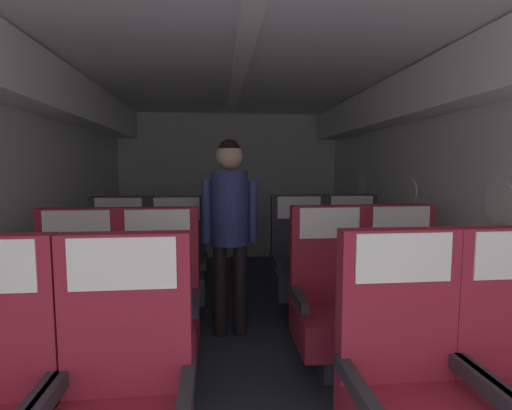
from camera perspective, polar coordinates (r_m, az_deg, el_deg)
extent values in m
cube|color=#2D3342|center=(3.06, -1.90, -20.28)|extent=(3.43, 6.05, 0.02)
cube|color=silver|center=(3.11, -33.20, -0.03)|extent=(0.08, 5.65, 2.14)
cube|color=silver|center=(3.30, 27.28, 0.53)|extent=(0.08, 5.65, 2.14)
cube|color=silver|center=(2.88, -2.05, 22.07)|extent=(3.31, 5.65, 0.06)
cube|color=silver|center=(5.60, -3.96, 2.95)|extent=(3.31, 0.06, 2.14)
cube|color=white|center=(3.08, -30.91, 15.98)|extent=(0.29, 5.42, 0.36)
cube|color=white|center=(3.25, 25.16, 15.65)|extent=(0.29, 5.42, 0.36)
cube|color=white|center=(2.86, -2.05, 21.31)|extent=(0.12, 5.08, 0.02)
cylinder|color=white|center=(2.81, 32.83, 0.37)|extent=(0.01, 0.26, 0.26)
cylinder|color=white|center=(3.76, 22.04, 1.94)|extent=(0.01, 0.26, 0.26)
cylinder|color=white|center=(4.78, 15.71, 2.82)|extent=(0.01, 0.26, 0.26)
cube|color=#28282D|center=(1.63, -30.33, -24.42)|extent=(0.05, 0.41, 0.06)
cube|color=maroon|center=(1.62, -18.80, -15.18)|extent=(0.50, 0.09, 0.64)
cube|color=#28282D|center=(1.51, -10.52, -26.36)|extent=(0.05, 0.41, 0.06)
cube|color=#28282D|center=(1.62, -29.36, -24.66)|extent=(0.05, 0.41, 0.06)
cube|color=silver|center=(1.52, -19.46, -8.36)|extent=(0.40, 0.01, 0.20)
cube|color=maroon|center=(2.00, 33.66, -11.89)|extent=(0.50, 0.09, 0.64)
cube|color=#28282D|center=(1.79, 31.26, -21.64)|extent=(0.05, 0.41, 0.06)
cube|color=maroon|center=(1.73, 20.40, -13.88)|extent=(0.50, 0.09, 0.64)
cube|color=#28282D|center=(1.79, 30.63, -21.76)|extent=(0.05, 0.41, 0.06)
cube|color=#28282D|center=(1.57, 15.03, -25.04)|extent=(0.05, 0.41, 0.06)
cube|color=silver|center=(1.64, 21.40, -7.42)|extent=(0.40, 0.01, 0.20)
cube|color=#38383D|center=(2.69, -25.74, -21.88)|extent=(0.18, 0.18, 0.22)
cube|color=maroon|center=(2.60, -25.95, -17.58)|extent=(0.50, 0.49, 0.22)
cube|color=maroon|center=(2.65, -24.86, -7.33)|extent=(0.50, 0.09, 0.64)
cube|color=#28282D|center=(2.46, -20.77, -13.74)|extent=(0.05, 0.41, 0.06)
cube|color=#28282D|center=(2.62, -31.18, -12.99)|extent=(0.05, 0.41, 0.06)
cube|color=silver|center=(2.57, -25.40, -2.97)|extent=(0.40, 0.01, 0.20)
cube|color=#38383D|center=(2.57, -14.63, -22.81)|extent=(0.18, 0.18, 0.22)
cube|color=maroon|center=(2.48, -14.76, -18.35)|extent=(0.50, 0.49, 0.22)
cube|color=maroon|center=(2.53, -14.30, -7.57)|extent=(0.50, 0.09, 0.64)
cube|color=#28282D|center=(2.38, -9.02, -14.09)|extent=(0.05, 0.41, 0.06)
cube|color=#28282D|center=(2.45, -20.55, -13.77)|extent=(0.05, 0.41, 0.06)
cube|color=silver|center=(2.44, -14.58, -3.01)|extent=(0.40, 0.01, 0.20)
cube|color=#38383D|center=(2.85, 21.85, -20.12)|extent=(0.18, 0.18, 0.22)
cube|color=maroon|center=(2.76, 22.02, -16.01)|extent=(0.50, 0.49, 0.22)
cube|color=maroon|center=(2.81, 20.43, -6.43)|extent=(0.50, 0.09, 0.64)
cube|color=#28282D|center=(2.81, 26.56, -11.50)|extent=(0.05, 0.41, 0.06)
cube|color=#28282D|center=(2.60, 17.41, -12.59)|extent=(0.05, 0.41, 0.06)
cube|color=silver|center=(2.73, 21.02, -2.31)|extent=(0.40, 0.01, 0.20)
cube|color=#38383D|center=(2.65, 11.69, -21.90)|extent=(0.18, 0.18, 0.22)
cube|color=maroon|center=(2.55, 11.80, -17.54)|extent=(0.50, 0.49, 0.22)
cube|color=maroon|center=(2.60, 10.64, -7.11)|extent=(0.50, 0.09, 0.64)
cube|color=#28282D|center=(2.56, 17.11, -12.82)|extent=(0.05, 0.41, 0.06)
cube|color=#28282D|center=(2.42, 6.35, -13.69)|extent=(0.05, 0.41, 0.06)
cube|color=silver|center=(2.52, 11.04, -2.68)|extent=(0.40, 0.01, 0.20)
cube|color=#38383D|center=(3.56, -20.12, -14.76)|extent=(0.18, 0.18, 0.22)
cube|color=#33333D|center=(3.49, -20.24, -11.39)|extent=(0.50, 0.49, 0.22)
cube|color=#33333D|center=(3.58, -19.68, -3.88)|extent=(0.50, 0.09, 0.64)
cube|color=#28282D|center=(3.39, -16.40, -8.29)|extent=(0.05, 0.41, 0.06)
cube|color=#28282D|center=(3.51, -24.17, -8.08)|extent=(0.05, 0.41, 0.06)
cube|color=silver|center=(3.51, -19.98, -0.61)|extent=(0.40, 0.01, 0.20)
cube|color=#38383D|center=(3.46, -11.81, -15.11)|extent=(0.18, 0.18, 0.22)
cube|color=#33333D|center=(3.39, -11.88, -11.65)|extent=(0.50, 0.49, 0.22)
cube|color=#33333D|center=(3.49, -11.68, -3.92)|extent=(0.50, 0.09, 0.64)
cube|color=#28282D|center=(3.32, -7.81, -8.38)|extent=(0.05, 0.41, 0.06)
cube|color=#28282D|center=(3.37, -16.03, -8.34)|extent=(0.05, 0.41, 0.06)
cube|color=silver|center=(3.41, -11.83, -0.56)|extent=(0.40, 0.01, 0.20)
cube|color=#38383D|center=(3.67, 14.74, -13.97)|extent=(0.18, 0.18, 0.22)
cube|color=#33333D|center=(3.60, 14.83, -10.68)|extent=(0.50, 0.49, 0.22)
cube|color=#33333D|center=(3.69, 13.90, -3.44)|extent=(0.50, 0.09, 0.64)
cube|color=#28282D|center=(3.64, 18.45, -7.37)|extent=(0.05, 0.41, 0.06)
cube|color=#28282D|center=(3.48, 11.20, -7.80)|extent=(0.05, 0.41, 0.06)
cube|color=silver|center=(3.62, 14.23, -0.27)|extent=(0.40, 0.01, 0.20)
cube|color=#38383D|center=(3.53, 6.88, -14.64)|extent=(0.18, 0.18, 0.22)
cube|color=#33333D|center=(3.46, 6.93, -11.23)|extent=(0.50, 0.49, 0.22)
cube|color=#33333D|center=(3.55, 6.30, -3.66)|extent=(0.50, 0.09, 0.64)
cube|color=#28282D|center=(3.47, 10.85, -7.84)|extent=(0.05, 0.41, 0.06)
cube|color=#28282D|center=(3.36, 2.96, -8.17)|extent=(0.05, 0.41, 0.06)
cube|color=silver|center=(3.48, 6.50, -0.37)|extent=(0.40, 0.01, 0.20)
cylinder|color=black|center=(3.08, -5.42, -12.58)|extent=(0.11, 0.11, 0.73)
cylinder|color=black|center=(3.09, -2.38, -12.53)|extent=(0.11, 0.11, 0.73)
cylinder|color=navy|center=(2.95, -3.99, -0.43)|extent=(0.28, 0.28, 0.57)
cylinder|color=navy|center=(2.95, -7.48, -1.02)|extent=(0.07, 0.07, 0.49)
cylinder|color=navy|center=(2.96, -0.50, -0.95)|extent=(0.07, 0.07, 0.49)
sphere|color=tan|center=(2.93, -4.04, 7.36)|extent=(0.21, 0.21, 0.21)
sphere|color=black|center=(2.94, -4.04, 8.16)|extent=(0.18, 0.18, 0.18)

